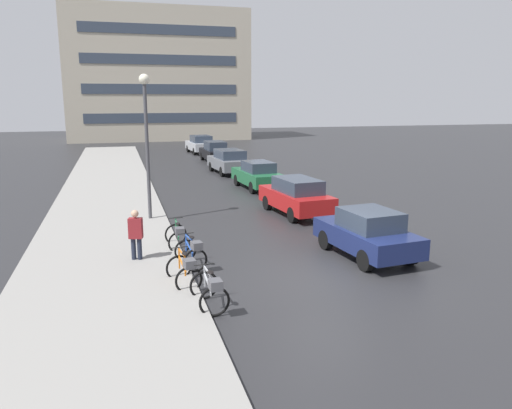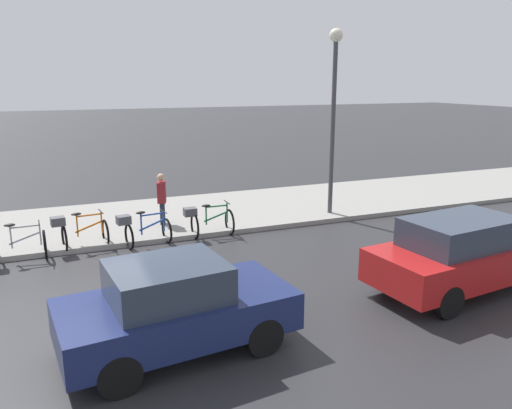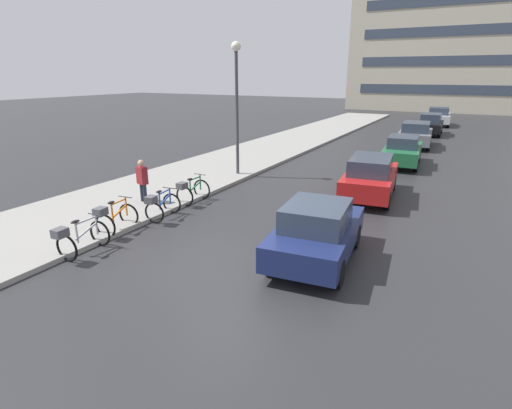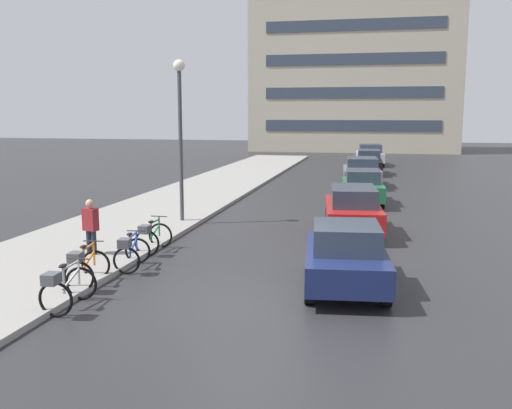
% 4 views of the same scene
% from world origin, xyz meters
% --- Properties ---
extents(ground_plane, '(140.00, 140.00, 0.00)m').
position_xyz_m(ground_plane, '(0.00, 0.00, 0.00)').
color(ground_plane, '#28282B').
extents(sidewalk_kerb, '(4.80, 60.00, 0.14)m').
position_xyz_m(sidewalk_kerb, '(-6.00, 10.00, 0.07)').
color(sidewalk_kerb, gray).
rests_on(sidewalk_kerb, ground).
extents(bicycle_nearest, '(0.79, 1.42, 0.99)m').
position_xyz_m(bicycle_nearest, '(-3.50, -1.33, 0.50)').
color(bicycle_nearest, black).
rests_on(bicycle_nearest, ground).
extents(bicycle_second, '(0.85, 1.41, 1.01)m').
position_xyz_m(bicycle_second, '(-3.89, 0.19, 0.51)').
color(bicycle_second, black).
rests_on(bicycle_second, ground).
extents(bicycle_third, '(0.86, 1.42, 0.99)m').
position_xyz_m(bicycle_third, '(-3.47, 1.75, 0.50)').
color(bicycle_third, black).
rests_on(bicycle_third, ground).
extents(bicycle_farthest, '(0.75, 1.35, 0.98)m').
position_xyz_m(bicycle_farthest, '(-3.65, 3.60, 0.49)').
color(bicycle_farthest, black).
rests_on(bicycle_farthest, ground).
extents(car_navy, '(2.16, 3.89, 1.53)m').
position_xyz_m(car_navy, '(1.98, 1.36, 0.77)').
color(car_navy, navy).
rests_on(car_navy, ground).
extents(car_red, '(2.16, 4.33, 1.59)m').
position_xyz_m(car_red, '(1.85, 7.47, 0.81)').
color(car_red, '#AD1919').
rests_on(car_red, ground).
extents(car_green, '(2.02, 4.33, 1.52)m').
position_xyz_m(car_green, '(1.97, 13.95, 0.77)').
color(car_green, '#1E6038').
rests_on(car_green, ground).
extents(car_grey, '(2.27, 4.37, 1.59)m').
position_xyz_m(car_grey, '(1.75, 20.07, 0.82)').
color(car_grey, slate).
rests_on(car_grey, ground).
extents(car_black, '(1.83, 4.27, 1.62)m').
position_xyz_m(car_black, '(2.00, 26.38, 0.82)').
color(car_black, black).
rests_on(car_black, ground).
extents(car_silver, '(2.27, 4.39, 1.61)m').
position_xyz_m(car_silver, '(1.97, 32.97, 0.82)').
color(car_silver, '#B2B5BA').
rests_on(car_silver, ground).
extents(pedestrian, '(0.45, 0.34, 1.66)m').
position_xyz_m(pedestrian, '(-5.02, 2.61, 0.93)').
color(pedestrian, '#1E2333').
rests_on(pedestrian, ground).
extents(streetlamp, '(0.41, 0.41, 5.82)m').
position_xyz_m(streetlamp, '(-4.26, 7.89, 3.85)').
color(streetlamp, '#424247').
rests_on(streetlamp, ground).
extents(building_facade_main, '(21.06, 9.83, 15.10)m').
position_xyz_m(building_facade_main, '(-0.16, 51.29, 7.55)').
color(building_facade_main, '#B2A893').
rests_on(building_facade_main, ground).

